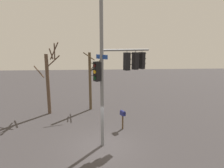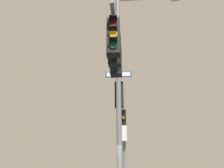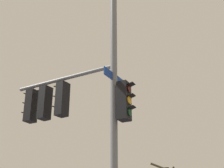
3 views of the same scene
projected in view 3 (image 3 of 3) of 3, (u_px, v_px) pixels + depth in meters
name	position (u px, v px, depth m)	size (l,w,h in m)	color
main_signal_pole_assembly	(83.00, 85.00, 9.53)	(3.22, 5.02, 9.95)	slate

